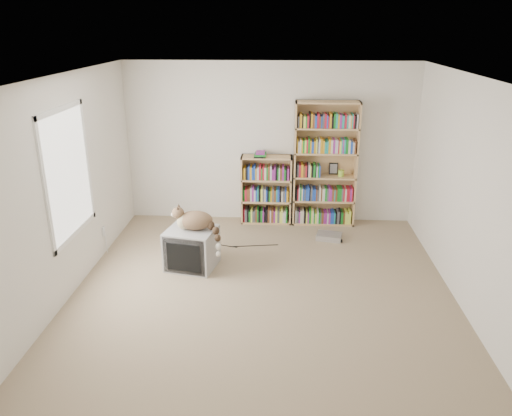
# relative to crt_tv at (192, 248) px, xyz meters

# --- Properties ---
(floor) EXTENTS (4.50, 5.00, 0.01)m
(floor) POSITION_rel_crt_tv_xyz_m (0.95, -0.70, -0.26)
(floor) COLOR tan
(floor) RESTS_ON ground
(wall_back) EXTENTS (4.50, 0.02, 2.50)m
(wall_back) POSITION_rel_crt_tv_xyz_m (0.95, 1.80, 0.99)
(wall_back) COLOR silver
(wall_back) RESTS_ON floor
(wall_front) EXTENTS (4.50, 0.02, 2.50)m
(wall_front) POSITION_rel_crt_tv_xyz_m (0.95, -3.20, 0.99)
(wall_front) COLOR silver
(wall_front) RESTS_ON floor
(wall_left) EXTENTS (0.02, 5.00, 2.50)m
(wall_left) POSITION_rel_crt_tv_xyz_m (-1.30, -0.70, 0.99)
(wall_left) COLOR silver
(wall_left) RESTS_ON floor
(wall_right) EXTENTS (0.02, 5.00, 2.50)m
(wall_right) POSITION_rel_crt_tv_xyz_m (3.20, -0.70, 0.99)
(wall_right) COLOR silver
(wall_right) RESTS_ON floor
(ceiling) EXTENTS (4.50, 5.00, 0.02)m
(ceiling) POSITION_rel_crt_tv_xyz_m (0.95, -0.70, 2.24)
(ceiling) COLOR white
(ceiling) RESTS_ON wall_back
(window) EXTENTS (0.02, 1.22, 1.52)m
(window) POSITION_rel_crt_tv_xyz_m (-1.29, -0.50, 1.14)
(window) COLOR white
(window) RESTS_ON wall_left
(crt_tv) EXTENTS (0.70, 0.66, 0.53)m
(crt_tv) POSITION_rel_crt_tv_xyz_m (0.00, 0.00, 0.00)
(crt_tv) COLOR #9F9FA1
(crt_tv) RESTS_ON floor
(cat) EXTENTS (0.67, 0.48, 0.54)m
(cat) POSITION_rel_crt_tv_xyz_m (0.11, -0.03, 0.35)
(cat) COLOR #392417
(cat) RESTS_ON crt_tv
(bookcase_tall) EXTENTS (0.97, 0.30, 1.93)m
(bookcase_tall) POSITION_rel_crt_tv_xyz_m (1.81, 1.66, 0.65)
(bookcase_tall) COLOR tan
(bookcase_tall) RESTS_ON floor
(bookcase_short) EXTENTS (0.79, 0.30, 1.09)m
(bookcase_short) POSITION_rel_crt_tv_xyz_m (0.91, 1.65, 0.24)
(bookcase_short) COLOR tan
(bookcase_short) RESTS_ON floor
(book_stack) EXTENTS (0.19, 0.24, 0.08)m
(book_stack) POSITION_rel_crt_tv_xyz_m (0.80, 1.60, 0.86)
(book_stack) COLOR #AD172A
(book_stack) RESTS_ON bookcase_short
(green_mug) EXTENTS (0.09, 0.09, 0.10)m
(green_mug) POSITION_rel_crt_tv_xyz_m (2.07, 1.64, 0.58)
(green_mug) COLOR #97C738
(green_mug) RESTS_ON bookcase_tall
(framed_print) EXTENTS (0.14, 0.05, 0.18)m
(framed_print) POSITION_rel_crt_tv_xyz_m (1.96, 1.74, 0.62)
(framed_print) COLOR black
(framed_print) RESTS_ON bookcase_tall
(dvd_player) EXTENTS (0.41, 0.33, 0.08)m
(dvd_player) POSITION_rel_crt_tv_xyz_m (1.87, 0.99, -0.22)
(dvd_player) COLOR silver
(dvd_player) RESTS_ON floor
(wall_outlet) EXTENTS (0.01, 0.08, 0.13)m
(wall_outlet) POSITION_rel_crt_tv_xyz_m (-1.29, 0.34, 0.06)
(wall_outlet) COLOR silver
(wall_outlet) RESTS_ON wall_left
(floor_cables) EXTENTS (1.20, 0.70, 0.01)m
(floor_cables) POSITION_rel_crt_tv_xyz_m (0.77, 0.77, -0.26)
(floor_cables) COLOR black
(floor_cables) RESTS_ON floor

